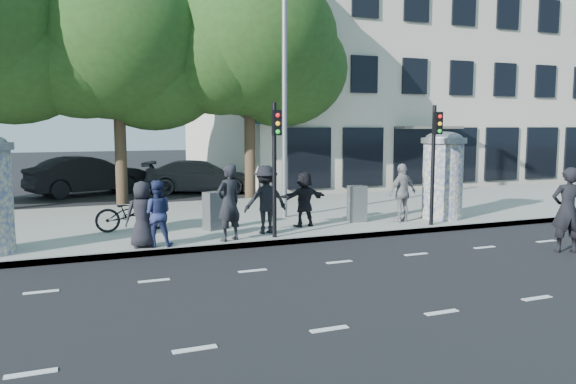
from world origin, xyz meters
name	(u,v)px	position (x,y,z in m)	size (l,w,h in m)	color
ground	(372,278)	(0.00, 0.00, 0.00)	(120.00, 120.00, 0.00)	black
sidewalk	(252,217)	(0.00, 7.50, 0.07)	(40.00, 8.00, 0.15)	gray
curb	(301,240)	(0.00, 3.55, 0.07)	(40.00, 0.10, 0.16)	slate
lane_dash_near	(442,312)	(0.00, -2.20, 0.00)	(32.00, 0.12, 0.01)	silver
lane_dash_far	(339,262)	(0.00, 1.40, 0.00)	(32.00, 0.12, 0.01)	silver
ad_column_right	(443,173)	(5.20, 4.70, 1.54)	(1.36, 1.36, 2.65)	beige
traffic_pole_near	(275,156)	(-0.60, 3.79, 2.23)	(0.22, 0.31, 3.40)	black
traffic_pole_far	(435,152)	(4.20, 3.79, 2.23)	(0.22, 0.31, 3.40)	black
street_lamp	(285,65)	(0.80, 6.63, 4.79)	(0.25, 0.93, 8.00)	slate
tree_near_left	(117,42)	(-3.50, 12.70, 6.06)	(6.80, 6.80, 8.97)	#38281C
tree_center	(249,41)	(1.50, 12.30, 6.31)	(7.00, 7.00, 9.30)	#38281C
building	(378,74)	(12.00, 19.99, 5.99)	(20.30, 15.85, 12.00)	beige
ped_a	(142,214)	(-3.88, 3.85, 0.93)	(0.76, 0.50, 1.56)	black
ped_b	(229,203)	(-1.80, 3.85, 1.10)	(0.69, 0.46, 1.90)	black
ped_c	(156,213)	(-3.56, 3.85, 0.93)	(0.76, 0.59, 1.57)	navy
ped_d	(266,199)	(-0.63, 4.45, 1.05)	(1.16, 0.67, 1.79)	black
ped_e	(402,193)	(3.72, 4.62, 1.01)	(1.01, 0.58, 1.73)	gray
ped_f	(304,199)	(0.71, 4.98, 0.93)	(1.44, 0.52, 1.55)	black
man_road	(567,210)	(5.42, 0.30, 1.01)	(0.74, 0.48, 2.02)	black
bicycle	(132,213)	(-3.88, 6.07, 0.65)	(1.89, 0.66, 0.99)	black
cabinet_left	(214,211)	(-1.78, 5.45, 0.67)	(0.50, 0.36, 1.04)	#5C5E60
cabinet_right	(357,204)	(2.49, 5.14, 0.68)	(0.51, 0.37, 1.07)	slate
car_mid	(88,175)	(-4.56, 16.41, 0.83)	(5.03, 1.76, 1.66)	black
car_right	(201,176)	(0.17, 15.36, 0.72)	(4.93, 2.01, 1.43)	#56575D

